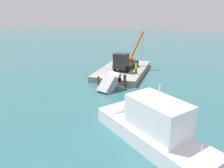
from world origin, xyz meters
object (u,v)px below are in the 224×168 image
at_px(moored_yacht, 139,126).
at_px(dock_worker, 136,68).
at_px(crane_truck, 125,61).
at_px(salvaged_car, 107,87).

bearing_deg(moored_yacht, dock_worker, -166.58).
xyz_separation_m(crane_truck, dock_worker, (1.82, 2.34, -0.50)).
bearing_deg(dock_worker, crane_truck, -127.85).
xyz_separation_m(crane_truck, salvaged_car, (7.98, -0.19, -1.72)).
relative_size(crane_truck, salvaged_car, 1.81).
distance_m(crane_truck, dock_worker, 3.01).
xyz_separation_m(dock_worker, moored_yacht, (15.16, 3.62, -1.05)).
bearing_deg(crane_truck, salvaged_car, -1.39).
bearing_deg(salvaged_car, dock_worker, 157.62).
height_order(dock_worker, salvaged_car, dock_worker).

